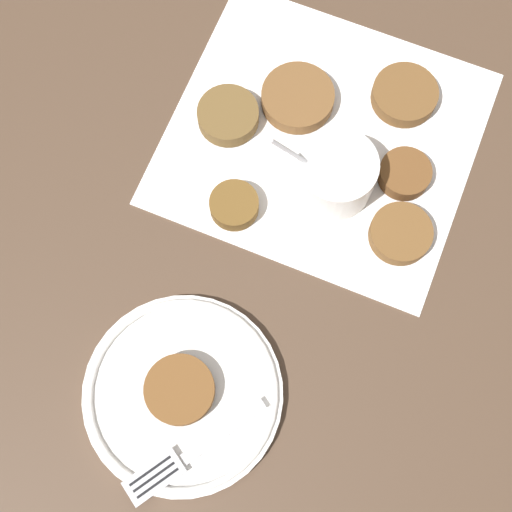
{
  "coord_description": "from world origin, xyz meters",
  "views": [
    {
      "loc": [
        -0.04,
        0.38,
        0.78
      ],
      "look_at": [
        0.02,
        0.17,
        0.02
      ],
      "focal_mm": 50.0,
      "sensor_mm": 36.0,
      "label": 1
    }
  ],
  "objects_px": {
    "sauce_bowl": "(335,176)",
    "fork": "(180,458)",
    "serving_plate": "(183,394)",
    "fritter_on_plate": "(180,390)"
  },
  "relations": [
    {
      "from": "sauce_bowl",
      "to": "fritter_on_plate",
      "type": "distance_m",
      "value": 0.29
    },
    {
      "from": "fritter_on_plate",
      "to": "fork",
      "type": "distance_m",
      "value": 0.07
    },
    {
      "from": "sauce_bowl",
      "to": "serving_plate",
      "type": "height_order",
      "value": "sauce_bowl"
    },
    {
      "from": "serving_plate",
      "to": "fritter_on_plate",
      "type": "distance_m",
      "value": 0.02
    },
    {
      "from": "sauce_bowl",
      "to": "fritter_on_plate",
      "type": "xyz_separation_m",
      "value": [
        0.1,
        0.28,
        -0.0
      ]
    },
    {
      "from": "sauce_bowl",
      "to": "fork",
      "type": "relative_size",
      "value": 0.87
    },
    {
      "from": "sauce_bowl",
      "to": "fritter_on_plate",
      "type": "relative_size",
      "value": 1.63
    },
    {
      "from": "serving_plate",
      "to": "fritter_on_plate",
      "type": "bearing_deg",
      "value": -38.94
    },
    {
      "from": "sauce_bowl",
      "to": "fork",
      "type": "bearing_deg",
      "value": 77.41
    },
    {
      "from": "sauce_bowl",
      "to": "serving_plate",
      "type": "distance_m",
      "value": 0.29
    }
  ]
}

